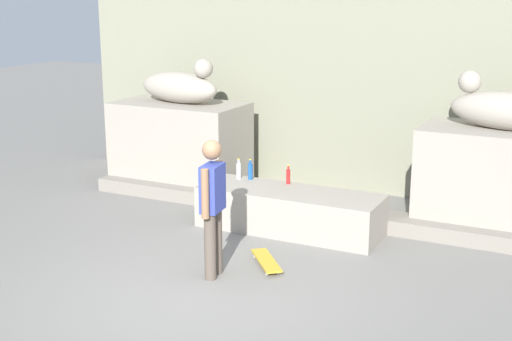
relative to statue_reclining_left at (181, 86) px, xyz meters
The scene contains 12 objects.
ground_plane 5.02m from the statue_reclining_left, 56.25° to the right, with size 40.00×40.00×0.00m, color slate.
pedestal_left 1.02m from the statue_reclining_left, behind, with size 2.22×1.24×1.47m, color gray.
pedestal_right 5.36m from the statue_reclining_left, ahead, with size 2.22×1.24×1.47m, color gray.
statue_reclining_left is the anchor object (origin of this frame).
statue_reclining_right 5.22m from the statue_reclining_left, ahead, with size 1.68×0.89×0.78m.
ledge_block 3.26m from the statue_reclining_left, 26.38° to the right, with size 2.62×0.90×0.59m, color gray.
skater 4.13m from the statue_reclining_left, 52.54° to the right, with size 0.25×0.54×1.67m.
skateboard 4.26m from the statue_reclining_left, 42.44° to the right, with size 0.67×0.74×0.08m.
bottle_clear 2.20m from the statue_reclining_left, 31.98° to the right, with size 0.06×0.06×0.31m.
bottle_blue 2.32m from the statue_reclining_left, 28.41° to the right, with size 0.07×0.07×0.31m.
bottle_red 2.82m from the statue_reclining_left, 21.57° to the right, with size 0.06×0.06×0.29m.
stair_step 3.15m from the statue_reclining_left, 13.64° to the right, with size 7.51×0.50×0.22m, color gray.
Camera 1 is at (3.85, -6.17, 3.35)m, focal length 49.60 mm.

